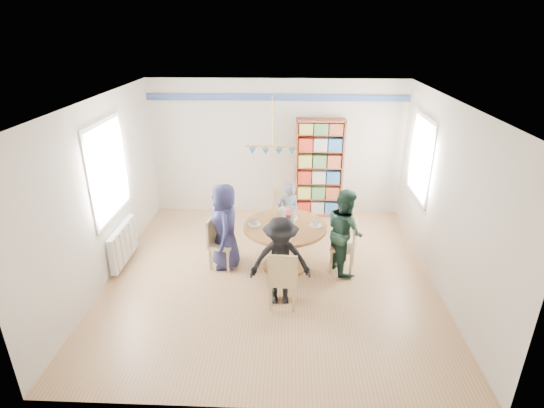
# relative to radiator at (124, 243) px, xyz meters

# --- Properties ---
(ground) EXTENTS (5.00, 5.00, 0.00)m
(ground) POSITION_rel_radiator_xyz_m (2.42, -0.30, -0.35)
(ground) COLOR tan
(room_shell) EXTENTS (5.00, 5.00, 5.00)m
(room_shell) POSITION_rel_radiator_xyz_m (2.16, 0.57, 1.30)
(room_shell) COLOR white
(room_shell) RESTS_ON ground
(radiator) EXTENTS (0.12, 1.00, 0.60)m
(radiator) POSITION_rel_radiator_xyz_m (0.00, 0.00, 0.00)
(radiator) COLOR silver
(radiator) RESTS_ON ground
(dining_table) EXTENTS (1.30, 1.30, 0.75)m
(dining_table) POSITION_rel_radiator_xyz_m (2.63, -0.04, 0.21)
(dining_table) COLOR brown
(dining_table) RESTS_ON ground
(chair_left) EXTENTS (0.44, 0.44, 0.84)m
(chair_left) POSITION_rel_radiator_xyz_m (1.55, -0.04, 0.11)
(chair_left) COLOR tan
(chair_left) RESTS_ON ground
(chair_right) EXTENTS (0.46, 0.46, 0.85)m
(chair_right) POSITION_rel_radiator_xyz_m (3.62, -0.07, 0.12)
(chair_right) COLOR tan
(chair_right) RESTS_ON ground
(chair_far) EXTENTS (0.54, 0.54, 0.94)m
(chair_far) POSITION_rel_radiator_xyz_m (2.61, 1.02, 0.17)
(chair_far) COLOR tan
(chair_far) RESTS_ON ground
(chair_near) EXTENTS (0.41, 0.41, 0.88)m
(chair_near) POSITION_rel_radiator_xyz_m (2.61, -1.10, 0.14)
(chair_near) COLOR tan
(chair_near) RESTS_ON ground
(person_left) EXTENTS (0.58, 0.76, 1.41)m
(person_left) POSITION_rel_radiator_xyz_m (1.68, -0.01, 0.35)
(person_left) COLOR #1B1C3C
(person_left) RESTS_ON ground
(person_right) EXTENTS (0.70, 0.79, 1.37)m
(person_right) POSITION_rel_radiator_xyz_m (3.55, -0.06, 0.33)
(person_right) COLOR #1B362B
(person_right) RESTS_ON ground
(person_far) EXTENTS (0.48, 0.39, 1.13)m
(person_far) POSITION_rel_radiator_xyz_m (2.67, 0.83, 0.22)
(person_far) COLOR gray
(person_far) RESTS_ON ground
(person_near) EXTENTS (0.87, 0.53, 1.30)m
(person_near) POSITION_rel_radiator_xyz_m (2.58, -0.96, 0.30)
(person_near) COLOR black
(person_near) RESTS_ON ground
(bookshelf) EXTENTS (0.94, 0.28, 1.98)m
(bookshelf) POSITION_rel_radiator_xyz_m (3.27, 2.04, 0.62)
(bookshelf) COLOR brown
(bookshelf) RESTS_ON ground
(tableware) EXTENTS (1.15, 1.15, 0.30)m
(tableware) POSITION_rel_radiator_xyz_m (2.60, -0.01, 0.47)
(tableware) COLOR white
(tableware) RESTS_ON dining_table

